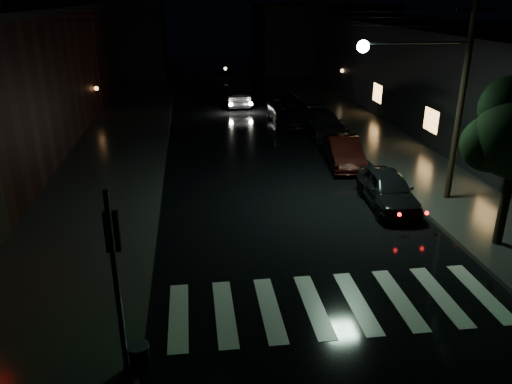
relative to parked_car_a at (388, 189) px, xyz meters
name	(u,v)px	position (x,y,z in m)	size (l,w,h in m)	color
ground	(226,324)	(-6.87, -6.80, -0.71)	(120.00, 120.00, 0.00)	black
sidewalk_left	(105,161)	(-11.87, 7.20, -0.63)	(6.00, 44.00, 0.15)	#282826
sidewalk_right	(392,149)	(3.13, 7.20, -0.63)	(4.00, 44.00, 0.15)	#282826
building_right	(482,80)	(10.13, 11.20, 2.29)	(10.00, 40.00, 6.00)	black
building_far_left	(96,35)	(-16.87, 38.20, 3.29)	(14.00, 10.00, 8.00)	black
building_far_right	(322,37)	(7.13, 38.20, 2.79)	(14.00, 10.00, 7.00)	black
crosswalk	(335,304)	(-3.87, -6.30, -0.70)	(9.00, 3.00, 0.01)	beige
signal_pole_corner	(128,314)	(-9.02, -8.26, 0.83)	(0.68, 0.61, 4.20)	slate
utility_pole	(446,87)	(1.96, 0.20, 3.89)	(4.92, 0.44, 8.00)	black
parked_car_a	(388,189)	(0.00, 0.00, 0.00)	(1.67, 4.16, 1.42)	black
parked_car_b	(344,152)	(-0.23, 5.09, -0.01)	(1.48, 4.24, 1.40)	black
parked_car_c	(322,123)	(0.19, 10.77, 0.02)	(2.04, 5.02, 1.46)	black
parked_car_d	(292,112)	(-1.07, 13.75, 0.07)	(2.57, 5.57, 1.55)	black
oncoming_car	(236,95)	(-4.07, 20.09, 0.06)	(1.63, 4.68, 1.54)	black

